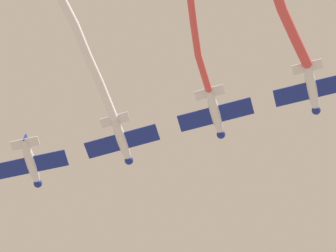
{
  "coord_description": "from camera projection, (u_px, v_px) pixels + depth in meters",
  "views": [
    {
      "loc": [
        -31.89,
        -1.61,
        5.42
      ],
      "look_at": [
        -4.98,
        -2.36,
        68.58
      ],
      "focal_mm": 81.07,
      "sensor_mm": 36.0,
      "label": 1
    }
  ],
  "objects": [
    {
      "name": "airplane_lead",
      "position": [
        312.0,
        89.0,
        67.1
      ],
      "size": [
        5.34,
        6.99,
        1.72
      ],
      "rotation": [
        0.0,
        0.0,
        6.0
      ],
      "color": "silver"
    },
    {
      "name": "airplane_left_wing",
      "position": [
        215.0,
        114.0,
        68.36
      ],
      "size": [
        5.35,
        6.98,
        1.72
      ],
      "rotation": [
        0.0,
        0.0,
        5.98
      ],
      "color": "silver"
    },
    {
      "name": "airplane_slot",
      "position": [
        31.0,
        164.0,
        70.32
      ],
      "size": [
        5.33,
        7.0,
        1.72
      ],
      "rotation": [
        0.0,
        0.0,
        6.03
      ],
      "color": "silver"
    },
    {
      "name": "airplane_right_wing",
      "position": [
        122.0,
        140.0,
        69.06
      ],
      "size": [
        5.35,
        6.97,
        1.72
      ],
      "rotation": [
        0.0,
        0.0,
        5.97
      ],
      "color": "silver"
    }
  ]
}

